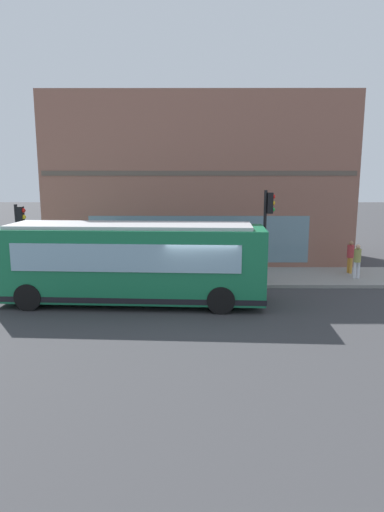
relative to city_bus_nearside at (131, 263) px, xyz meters
name	(u,v)px	position (x,y,z in m)	size (l,w,h in m)	color
ground	(201,306)	(-0.45, -2.65, -1.55)	(120.00, 120.00, 0.00)	#38383A
sidewalk_curb	(199,277)	(4.01, -2.65, -1.48)	(3.71, 40.00, 0.15)	gray
building_corner	(198,181)	(9.24, -2.65, 2.92)	(6.81, 16.03, 8.96)	#8C5B4C
city_bus_nearside	(131,263)	(0.00, 0.00, 0.00)	(3.07, 10.16, 3.07)	#197247
traffic_light_near_corner	(268,219)	(2.69, -5.61, 1.43)	(0.32, 0.49, 4.06)	black
traffic_light_down_block	(20,228)	(2.64, 5.19, 1.01)	(0.32, 0.49, 3.46)	black
fire_hydrant	(246,263)	(5.17, -5.01, -1.04)	(0.35, 0.35, 0.74)	gold
pedestrian_walking_along_curb	(350,255)	(4.54, -9.97, -0.51)	(0.32, 0.32, 1.57)	gold
pedestrian_by_light_pole	(357,259)	(3.43, -9.90, -0.50)	(0.32, 0.32, 1.59)	silver
pedestrian_near_hydrant	(26,252)	(4.66, 5.81, -0.39)	(0.32, 0.32, 1.75)	#3359A5
newspaper_vending_box	(177,270)	(3.15, -1.62, -0.95)	(0.44, 0.42, 0.90)	#263F99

